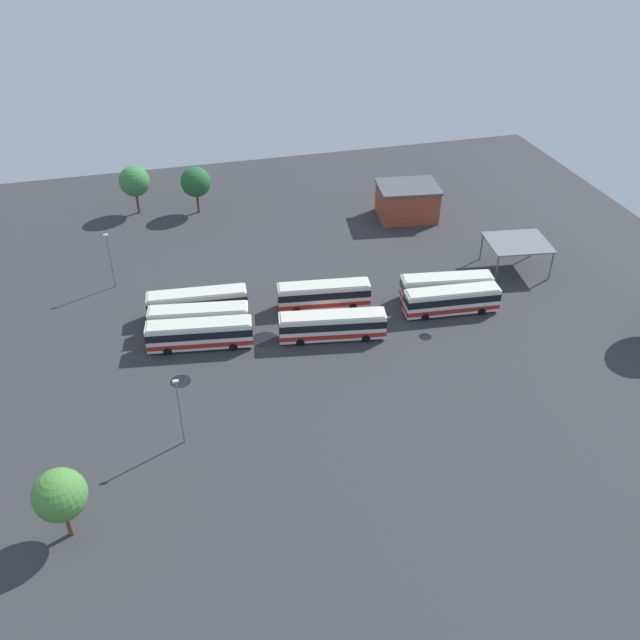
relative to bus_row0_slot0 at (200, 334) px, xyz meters
name	(u,v)px	position (x,y,z in m)	size (l,w,h in m)	color
ground_plane	(328,322)	(15.92, 1.21, -1.83)	(112.09, 112.09, 0.00)	#333335
bus_row0_slot0	(200,334)	(0.00, 0.00, 0.00)	(12.55, 4.24, 3.47)	silver
bus_row0_slot1	(199,319)	(0.29, 3.18, 0.00)	(12.25, 4.32, 3.47)	silver
bus_row0_slot2	(198,303)	(0.52, 6.84, 0.00)	(12.55, 3.50, 3.47)	silver
bus_row1_slot0	(332,325)	(15.49, -2.27, 0.00)	(12.99, 4.51, 3.47)	silver
bus_row1_slot2	(324,295)	(16.27, 4.57, 0.00)	(12.00, 3.99, 3.47)	silver
bus_row2_slot1	(452,300)	(31.52, -0.75, 0.00)	(12.21, 3.50, 3.47)	silver
bus_row2_slot2	(446,287)	(32.16, 2.42, 0.00)	(12.06, 4.19, 3.47)	silver
depot_building	(407,201)	(35.89, 26.69, 0.87)	(10.30, 8.56, 5.37)	#99422D
maintenance_shelter	(518,243)	(44.57, 7.20, 2.24)	(9.11, 8.13, 4.29)	slate
lamp_post_near_entrance	(180,409)	(-3.46, -15.56, 2.52)	(0.56, 0.28, 7.88)	slate
lamp_post_by_building	(110,258)	(-9.55, 16.61, 2.51)	(0.56, 0.28, 7.86)	slate
tree_northeast	(196,182)	(3.94, 36.89, 3.38)	(4.77, 4.77, 7.62)	brown
tree_north_edge	(134,181)	(-5.44, 39.17, 3.58)	(4.83, 4.83, 7.86)	brown
tree_west_edge	(60,495)	(-13.96, -24.34, 3.07)	(4.50, 4.50, 7.18)	brown
puddle_near_shelter	(265,340)	(7.56, -0.57, -1.83)	(3.32, 3.32, 0.01)	black
puddle_between_rows	(180,381)	(-2.99, -5.91, -1.83)	(2.34, 2.34, 0.01)	black
puddle_front_lane	(425,337)	(26.45, -4.91, -1.83)	(1.54, 1.54, 0.01)	black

